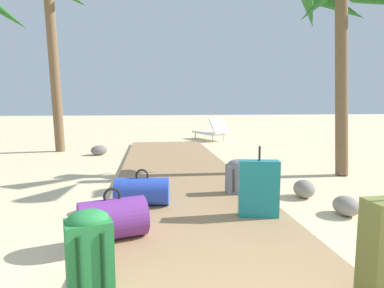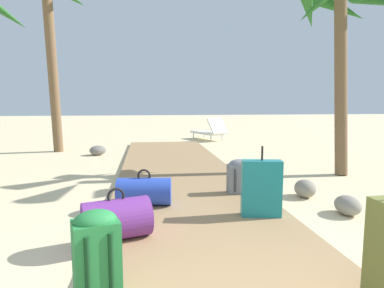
{
  "view_description": "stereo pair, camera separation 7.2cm",
  "coord_description": "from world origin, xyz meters",
  "px_view_note": "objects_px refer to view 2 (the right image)",
  "views": [
    {
      "loc": [
        -0.5,
        -0.96,
        1.35
      ],
      "look_at": [
        0.3,
        5.3,
        0.55
      ],
      "focal_mm": 30.93,
      "sensor_mm": 36.0,
      "label": 1
    },
    {
      "loc": [
        -0.57,
        -0.95,
        1.35
      ],
      "look_at": [
        0.3,
        5.3,
        0.55
      ],
      "focal_mm": 30.93,
      "sensor_mm": 36.0,
      "label": 2
    }
  ],
  "objects_px": {
    "duffel_bag_purple": "(117,219)",
    "backpack_green": "(97,253)",
    "suitcase_teal": "(261,188)",
    "palm_tree_far_left": "(52,7)",
    "lounge_chair": "(210,131)",
    "palm_tree_near_right": "(347,12)",
    "duffel_bag_blue": "(144,191)",
    "backpack_grey": "(239,175)"
  },
  "relations": [
    {
      "from": "suitcase_teal",
      "to": "backpack_grey",
      "type": "bearing_deg",
      "value": 88.87
    },
    {
      "from": "backpack_grey",
      "to": "palm_tree_far_left",
      "type": "bearing_deg",
      "value": 127.04
    },
    {
      "from": "palm_tree_far_left",
      "to": "lounge_chair",
      "type": "bearing_deg",
      "value": 27.29
    },
    {
      "from": "duffel_bag_blue",
      "to": "lounge_chair",
      "type": "distance_m",
      "value": 7.87
    },
    {
      "from": "backpack_green",
      "to": "lounge_chair",
      "type": "relative_size",
      "value": 0.37
    },
    {
      "from": "backpack_grey",
      "to": "duffel_bag_purple",
      "type": "bearing_deg",
      "value": -138.63
    },
    {
      "from": "palm_tree_near_right",
      "to": "palm_tree_far_left",
      "type": "height_order",
      "value": "palm_tree_far_left"
    },
    {
      "from": "duffel_bag_purple",
      "to": "duffel_bag_blue",
      "type": "height_order",
      "value": "duffel_bag_purple"
    },
    {
      "from": "suitcase_teal",
      "to": "palm_tree_near_right",
      "type": "height_order",
      "value": "palm_tree_near_right"
    },
    {
      "from": "lounge_chair",
      "to": "palm_tree_near_right",
      "type": "bearing_deg",
      "value": -76.96
    },
    {
      "from": "backpack_green",
      "to": "lounge_chair",
      "type": "distance_m",
      "value": 9.84
    },
    {
      "from": "backpack_grey",
      "to": "palm_tree_far_left",
      "type": "distance_m",
      "value": 6.91
    },
    {
      "from": "duffel_bag_blue",
      "to": "palm_tree_near_right",
      "type": "relative_size",
      "value": 0.19
    },
    {
      "from": "lounge_chair",
      "to": "duffel_bag_purple",
      "type": "bearing_deg",
      "value": -106.57
    },
    {
      "from": "palm_tree_far_left",
      "to": "backpack_green",
      "type": "bearing_deg",
      "value": -74.3
    },
    {
      "from": "palm_tree_far_left",
      "to": "lounge_chair",
      "type": "distance_m",
      "value": 6.19
    },
    {
      "from": "palm_tree_near_right",
      "to": "suitcase_teal",
      "type": "bearing_deg",
      "value": -135.72
    },
    {
      "from": "backpack_green",
      "to": "palm_tree_near_right",
      "type": "height_order",
      "value": "palm_tree_near_right"
    },
    {
      "from": "duffel_bag_blue",
      "to": "palm_tree_near_right",
      "type": "height_order",
      "value": "palm_tree_near_right"
    },
    {
      "from": "suitcase_teal",
      "to": "palm_tree_far_left",
      "type": "distance_m",
      "value": 7.56
    },
    {
      "from": "suitcase_teal",
      "to": "backpack_green",
      "type": "bearing_deg",
      "value": -138.95
    },
    {
      "from": "duffel_bag_purple",
      "to": "backpack_green",
      "type": "distance_m",
      "value": 0.97
    },
    {
      "from": "backpack_grey",
      "to": "lounge_chair",
      "type": "distance_m",
      "value": 7.22
    },
    {
      "from": "palm_tree_near_right",
      "to": "palm_tree_far_left",
      "type": "xyz_separation_m",
      "value": [
        -5.93,
        3.46,
        0.81
      ]
    },
    {
      "from": "suitcase_teal",
      "to": "backpack_grey",
      "type": "height_order",
      "value": "suitcase_teal"
    },
    {
      "from": "duffel_bag_blue",
      "to": "backpack_grey",
      "type": "distance_m",
      "value": 1.37
    },
    {
      "from": "duffel_bag_blue",
      "to": "palm_tree_far_left",
      "type": "relative_size",
      "value": 0.14
    },
    {
      "from": "palm_tree_far_left",
      "to": "lounge_chair",
      "type": "relative_size",
      "value": 2.98
    },
    {
      "from": "duffel_bag_blue",
      "to": "backpack_green",
      "type": "xyz_separation_m",
      "value": [
        -0.29,
        -1.96,
        0.14
      ]
    },
    {
      "from": "duffel_bag_purple",
      "to": "duffel_bag_blue",
      "type": "xyz_separation_m",
      "value": [
        0.25,
        1.0,
        -0.02
      ]
    },
    {
      "from": "backpack_green",
      "to": "palm_tree_near_right",
      "type": "xyz_separation_m",
      "value": [
        3.93,
        3.67,
        2.56
      ]
    },
    {
      "from": "duffel_bag_blue",
      "to": "backpack_grey",
      "type": "xyz_separation_m",
      "value": [
        1.32,
        0.38,
        0.08
      ]
    },
    {
      "from": "suitcase_teal",
      "to": "palm_tree_near_right",
      "type": "distance_m",
      "value": 4.15
    },
    {
      "from": "backpack_green",
      "to": "palm_tree_far_left",
      "type": "height_order",
      "value": "palm_tree_far_left"
    },
    {
      "from": "suitcase_teal",
      "to": "lounge_chair",
      "type": "height_order",
      "value": "suitcase_teal"
    },
    {
      "from": "palm_tree_near_right",
      "to": "lounge_chair",
      "type": "relative_size",
      "value": 2.28
    },
    {
      "from": "palm_tree_far_left",
      "to": "duffel_bag_purple",
      "type": "bearing_deg",
      "value": -71.66
    },
    {
      "from": "suitcase_teal",
      "to": "palm_tree_near_right",
      "type": "bearing_deg",
      "value": 44.28
    },
    {
      "from": "duffel_bag_purple",
      "to": "lounge_chair",
      "type": "distance_m",
      "value": 8.9
    },
    {
      "from": "backpack_grey",
      "to": "palm_tree_near_right",
      "type": "distance_m",
      "value": 3.74
    },
    {
      "from": "palm_tree_near_right",
      "to": "palm_tree_far_left",
      "type": "bearing_deg",
      "value": 149.73
    },
    {
      "from": "backpack_green",
      "to": "palm_tree_near_right",
      "type": "distance_m",
      "value": 5.95
    }
  ]
}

